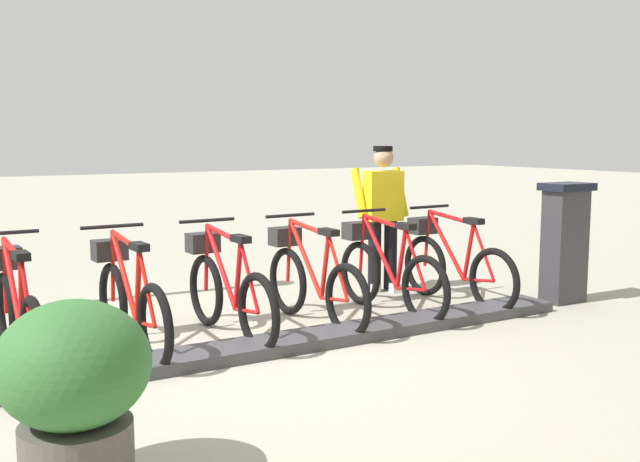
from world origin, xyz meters
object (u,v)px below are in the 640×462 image
object	(u,v)px
bike_docked_0	(453,263)
bike_docked_5	(17,313)
bike_docked_2	(311,279)
planter_bush	(74,386)
bike_docked_3	(226,289)
bike_docked_4	(129,300)
payment_kiosk	(564,241)
bike_docked_1	(386,271)
worker_near_rack	(383,213)

from	to	relation	value
bike_docked_0	bike_docked_5	xyz separation A→B (m)	(0.00, 4.34, 0.00)
bike_docked_2	planter_bush	world-z (taller)	bike_docked_2
bike_docked_3	bike_docked_4	world-z (taller)	same
bike_docked_2	planter_bush	bearing A→B (deg)	130.40
payment_kiosk	bike_docked_1	bearing A→B (deg)	73.40
worker_near_rack	bike_docked_2	bearing A→B (deg)	121.41
payment_kiosk	planter_bush	size ratio (longest dim) A/B	1.32
bike_docked_0	bike_docked_4	distance (m)	3.47
planter_bush	bike_docked_1	bearing A→B (deg)	-57.29
bike_docked_2	bike_docked_3	distance (m)	0.87
bike_docked_1	payment_kiosk	bearing A→B (deg)	-106.60
bike_docked_1	bike_docked_2	size ratio (longest dim) A/B	1.00
bike_docked_3	bike_docked_5	size ratio (longest dim) A/B	1.00
bike_docked_2	planter_bush	size ratio (longest dim) A/B	1.77
payment_kiosk	planter_bush	distance (m)	5.72
bike_docked_2	bike_docked_3	world-z (taller)	same
payment_kiosk	bike_docked_0	xyz separation A→B (m)	(0.57, 1.05, -0.24)
bike_docked_1	bike_docked_4	bearing A→B (deg)	90.00
bike_docked_3	bike_docked_5	distance (m)	1.74
bike_docked_4	planter_bush	distance (m)	2.46
payment_kiosk	bike_docked_4	world-z (taller)	payment_kiosk
bike_docked_0	planter_bush	xyz separation A→B (m)	(-2.27, 4.41, 0.11)
worker_near_rack	bike_docked_5	bearing A→B (deg)	102.31
bike_docked_1	bike_docked_5	xyz separation A→B (m)	(0.00, 3.47, 0.00)
bike_docked_4	bike_docked_5	xyz separation A→B (m)	(0.00, 0.87, 0.00)
bike_docked_1	bike_docked_2	xyz separation A→B (m)	(0.00, 0.87, 0.00)
bike_docked_5	planter_bush	size ratio (longest dim) A/B	1.77
bike_docked_4	worker_near_rack	xyz separation A→B (m)	(0.89, -3.19, 0.48)
bike_docked_5	worker_near_rack	distance (m)	4.18
worker_near_rack	planter_bush	world-z (taller)	worker_near_rack
bike_docked_1	bike_docked_4	world-z (taller)	same
payment_kiosk	bike_docked_1	xyz separation A→B (m)	(0.57, 1.92, -0.24)
bike_docked_0	bike_docked_2	size ratio (longest dim) A/B	1.00
bike_docked_0	bike_docked_4	bearing A→B (deg)	90.00
bike_docked_1	bike_docked_0	bearing A→B (deg)	-90.00
payment_kiosk	bike_docked_5	world-z (taller)	payment_kiosk
bike_docked_5	planter_bush	distance (m)	2.28
bike_docked_0	bike_docked_4	xyz separation A→B (m)	(0.00, 3.47, 0.00)
bike_docked_3	planter_bush	xyz separation A→B (m)	(-2.27, 1.80, 0.11)
bike_docked_0	bike_docked_1	xyz separation A→B (m)	(0.00, 0.87, 0.00)
bike_docked_4	bike_docked_5	size ratio (longest dim) A/B	1.00
bike_docked_4	bike_docked_5	bearing A→B (deg)	90.00
payment_kiosk	bike_docked_5	bearing A→B (deg)	83.95
bike_docked_0	bike_docked_1	bearing A→B (deg)	90.00
bike_docked_4	worker_near_rack	world-z (taller)	worker_near_rack
bike_docked_0	payment_kiosk	bearing A→B (deg)	-118.59
payment_kiosk	bike_docked_2	world-z (taller)	payment_kiosk
payment_kiosk	worker_near_rack	distance (m)	1.99
bike_docked_3	bike_docked_4	size ratio (longest dim) A/B	1.00
payment_kiosk	bike_docked_2	size ratio (longest dim) A/B	0.74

